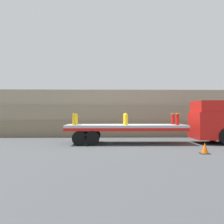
{
  "coord_description": "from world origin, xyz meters",
  "views": [
    {
      "loc": [
        -1.31,
        -17.18,
        2.01
      ],
      "look_at": [
        -0.93,
        0.0,
        2.17
      ],
      "focal_mm": 40.0,
      "sensor_mm": 36.0,
      "label": 1
    }
  ],
  "objects_px": {
    "truck_cab": "(213,122)",
    "traffic_cone": "(205,148)",
    "fire_hydrant_yellow_near_1": "(126,119)",
    "fire_hydrant_red_near_2": "(177,119)",
    "fire_hydrant_yellow_far_0": "(76,119)",
    "fire_hydrant_red_far_2": "(173,119)",
    "flatbed_trailer": "(117,128)",
    "fire_hydrant_yellow_far_1": "(125,119)",
    "fire_hydrant_yellow_near_0": "(74,119)"
  },
  "relations": [
    {
      "from": "flatbed_trailer",
      "to": "fire_hydrant_red_far_2",
      "type": "distance_m",
      "value": 4.13
    },
    {
      "from": "fire_hydrant_yellow_far_1",
      "to": "fire_hydrant_red_far_2",
      "type": "relative_size",
      "value": 1.0
    },
    {
      "from": "fire_hydrant_red_near_2",
      "to": "traffic_cone",
      "type": "height_order",
      "value": "fire_hydrant_red_near_2"
    },
    {
      "from": "fire_hydrant_yellow_near_1",
      "to": "fire_hydrant_red_near_2",
      "type": "xyz_separation_m",
      "value": [
        3.46,
        0.0,
        0.0
      ]
    },
    {
      "from": "fire_hydrant_red_near_2",
      "to": "traffic_cone",
      "type": "bearing_deg",
      "value": -86.55
    },
    {
      "from": "flatbed_trailer",
      "to": "fire_hydrant_yellow_near_1",
      "type": "xyz_separation_m",
      "value": [
        0.58,
        -0.56,
        0.63
      ]
    },
    {
      "from": "truck_cab",
      "to": "fire_hydrant_red_near_2",
      "type": "xyz_separation_m",
      "value": [
        -2.68,
        -0.56,
        0.18
      ]
    },
    {
      "from": "fire_hydrant_yellow_far_0",
      "to": "traffic_cone",
      "type": "height_order",
      "value": "fire_hydrant_yellow_far_0"
    },
    {
      "from": "traffic_cone",
      "to": "truck_cab",
      "type": "bearing_deg",
      "value": 62.04
    },
    {
      "from": "fire_hydrant_red_far_2",
      "to": "traffic_cone",
      "type": "height_order",
      "value": "fire_hydrant_red_far_2"
    },
    {
      "from": "truck_cab",
      "to": "flatbed_trailer",
      "type": "bearing_deg",
      "value": 180.0
    },
    {
      "from": "truck_cab",
      "to": "flatbed_trailer",
      "type": "distance_m",
      "value": 6.73
    },
    {
      "from": "truck_cab",
      "to": "fire_hydrant_red_far_2",
      "type": "xyz_separation_m",
      "value": [
        -2.68,
        0.56,
        0.18
      ]
    },
    {
      "from": "fire_hydrant_red_far_2",
      "to": "fire_hydrant_yellow_far_0",
      "type": "bearing_deg",
      "value": 180.0
    },
    {
      "from": "fire_hydrant_yellow_far_0",
      "to": "fire_hydrant_yellow_near_1",
      "type": "bearing_deg",
      "value": -18.03
    },
    {
      "from": "fire_hydrant_yellow_near_0",
      "to": "fire_hydrant_red_far_2",
      "type": "xyz_separation_m",
      "value": [
        6.92,
        1.13,
        0.0
      ]
    },
    {
      "from": "fire_hydrant_red_far_2",
      "to": "fire_hydrant_red_near_2",
      "type": "bearing_deg",
      "value": -90.0
    },
    {
      "from": "fire_hydrant_red_far_2",
      "to": "traffic_cone",
      "type": "xyz_separation_m",
      "value": [
        0.24,
        -5.15,
        -1.39
      ]
    },
    {
      "from": "fire_hydrant_yellow_far_1",
      "to": "fire_hydrant_red_far_2",
      "type": "distance_m",
      "value": 3.46
    },
    {
      "from": "fire_hydrant_yellow_far_1",
      "to": "traffic_cone",
      "type": "relative_size",
      "value": 1.36
    },
    {
      "from": "fire_hydrant_red_near_2",
      "to": "fire_hydrant_yellow_near_1",
      "type": "bearing_deg",
      "value": 180.0
    },
    {
      "from": "fire_hydrant_yellow_near_1",
      "to": "fire_hydrant_red_far_2",
      "type": "relative_size",
      "value": 1.0
    },
    {
      "from": "fire_hydrant_yellow_near_0",
      "to": "fire_hydrant_yellow_near_1",
      "type": "bearing_deg",
      "value": 0.0
    },
    {
      "from": "truck_cab",
      "to": "fire_hydrant_yellow_far_1",
      "type": "height_order",
      "value": "truck_cab"
    },
    {
      "from": "fire_hydrant_red_near_2",
      "to": "traffic_cone",
      "type": "relative_size",
      "value": 1.36
    },
    {
      "from": "flatbed_trailer",
      "to": "fire_hydrant_red_near_2",
      "type": "relative_size",
      "value": 10.49
    },
    {
      "from": "fire_hydrant_red_near_2",
      "to": "fire_hydrant_yellow_far_0",
      "type": "bearing_deg",
      "value": 170.75
    },
    {
      "from": "fire_hydrant_yellow_far_0",
      "to": "fire_hydrant_yellow_near_1",
      "type": "xyz_separation_m",
      "value": [
        3.46,
        -1.13,
        0.0
      ]
    },
    {
      "from": "flatbed_trailer",
      "to": "fire_hydrant_yellow_far_1",
      "type": "bearing_deg",
      "value": 44.13
    },
    {
      "from": "fire_hydrant_yellow_near_1",
      "to": "traffic_cone",
      "type": "distance_m",
      "value": 5.64
    },
    {
      "from": "fire_hydrant_yellow_far_1",
      "to": "truck_cab",
      "type": "bearing_deg",
      "value": -5.24
    },
    {
      "from": "fire_hydrant_yellow_far_1",
      "to": "flatbed_trailer",
      "type": "bearing_deg",
      "value": -135.87
    },
    {
      "from": "flatbed_trailer",
      "to": "fire_hydrant_yellow_far_0",
      "type": "height_order",
      "value": "fire_hydrant_yellow_far_0"
    },
    {
      "from": "fire_hydrant_yellow_near_1",
      "to": "fire_hydrant_yellow_far_0",
      "type": "bearing_deg",
      "value": 161.97
    },
    {
      "from": "truck_cab",
      "to": "fire_hydrant_yellow_near_1",
      "type": "xyz_separation_m",
      "value": [
        -6.13,
        -0.56,
        0.18
      ]
    },
    {
      "from": "flatbed_trailer",
      "to": "fire_hydrant_red_far_2",
      "type": "relative_size",
      "value": 10.49
    },
    {
      "from": "fire_hydrant_yellow_near_0",
      "to": "fire_hydrant_yellow_far_0",
      "type": "height_order",
      "value": "same"
    },
    {
      "from": "truck_cab",
      "to": "fire_hydrant_yellow_far_0",
      "type": "height_order",
      "value": "truck_cab"
    },
    {
      "from": "fire_hydrant_yellow_near_0",
      "to": "truck_cab",
      "type": "bearing_deg",
      "value": 3.36
    },
    {
      "from": "fire_hydrant_yellow_far_1",
      "to": "fire_hydrant_red_near_2",
      "type": "xyz_separation_m",
      "value": [
        3.46,
        -1.13,
        0.0
      ]
    },
    {
      "from": "fire_hydrant_red_far_2",
      "to": "flatbed_trailer",
      "type": "bearing_deg",
      "value": -172.06
    },
    {
      "from": "fire_hydrant_yellow_far_0",
      "to": "fire_hydrant_red_near_2",
      "type": "xyz_separation_m",
      "value": [
        6.92,
        -1.13,
        0.0
      ]
    },
    {
      "from": "fire_hydrant_yellow_near_0",
      "to": "fire_hydrant_yellow_far_1",
      "type": "bearing_deg",
      "value": 18.03
    },
    {
      "from": "truck_cab",
      "to": "fire_hydrant_yellow_near_1",
      "type": "bearing_deg",
      "value": -174.76
    },
    {
      "from": "fire_hydrant_yellow_near_0",
      "to": "traffic_cone",
      "type": "bearing_deg",
      "value": -29.33
    },
    {
      "from": "truck_cab",
      "to": "fire_hydrant_red_near_2",
      "type": "relative_size",
      "value": 3.78
    },
    {
      "from": "truck_cab",
      "to": "traffic_cone",
      "type": "distance_m",
      "value": 5.33
    },
    {
      "from": "truck_cab",
      "to": "fire_hydrant_yellow_far_0",
      "type": "xyz_separation_m",
      "value": [
        -9.59,
        0.56,
        0.18
      ]
    },
    {
      "from": "truck_cab",
      "to": "fire_hydrant_yellow_far_0",
      "type": "bearing_deg",
      "value": 176.64
    },
    {
      "from": "flatbed_trailer",
      "to": "truck_cab",
      "type": "bearing_deg",
      "value": 0.0
    }
  ]
}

